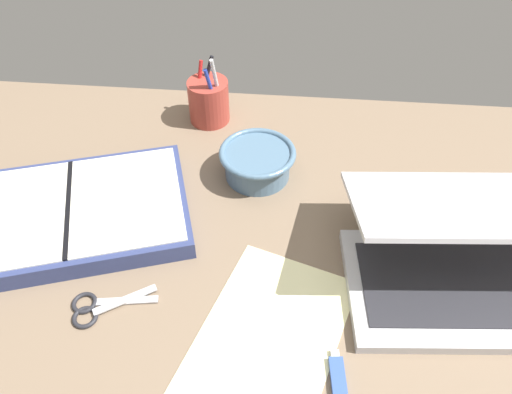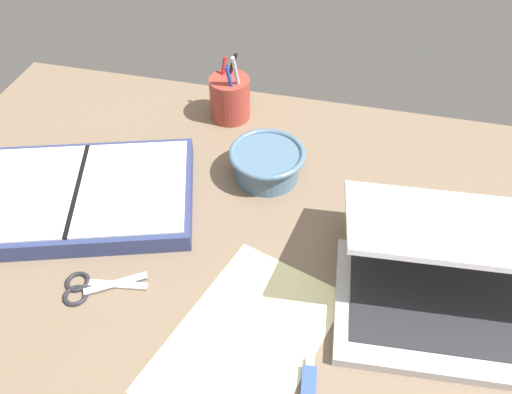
# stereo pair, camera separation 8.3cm
# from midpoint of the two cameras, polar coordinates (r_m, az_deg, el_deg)

# --- Properties ---
(desk_top) EXTENTS (1.40, 1.00, 0.02)m
(desk_top) POSITION_cam_midpoint_polar(r_m,az_deg,el_deg) (0.83, 2.82, -8.74)
(desk_top) COLOR #75604C
(desk_top) RESTS_ON ground
(laptop) EXTENTS (0.38, 0.32, 0.16)m
(laptop) POSITION_cam_midpoint_polar(r_m,az_deg,el_deg) (0.82, 25.11, -9.01)
(laptop) COLOR #B7B7BC
(laptop) RESTS_ON desk_top
(bowl) EXTENTS (0.15, 0.15, 0.06)m
(bowl) POSITION_cam_midpoint_polar(r_m,az_deg,el_deg) (0.95, 3.79, 3.88)
(bowl) COLOR slate
(bowl) RESTS_ON desk_top
(pen_cup) EXTENTS (0.09, 0.09, 0.16)m
(pen_cup) POSITION_cam_midpoint_polar(r_m,az_deg,el_deg) (1.10, -0.78, 11.19)
(pen_cup) COLOR #9E382D
(pen_cup) RESTS_ON desk_top
(planner) EXTENTS (0.47, 0.37, 0.04)m
(planner) POSITION_cam_midpoint_polar(r_m,az_deg,el_deg) (0.95, -17.14, 0.05)
(planner) COLOR navy
(planner) RESTS_ON desk_top
(scissors) EXTENTS (0.13, 0.09, 0.01)m
(scissors) POSITION_cam_midpoint_polar(r_m,az_deg,el_deg) (0.83, -16.08, -10.07)
(scissors) COLOR #B7B7BC
(scissors) RESTS_ON desk_top
(paper_sheet_front) EXTENTS (0.28, 0.35, 0.00)m
(paper_sheet_front) POSITION_cam_midpoint_polar(r_m,az_deg,el_deg) (0.76, 2.07, -16.17)
(paper_sheet_front) COLOR #F4EFB2
(paper_sheet_front) RESTS_ON desk_top
(usb_drive) EXTENTS (0.03, 0.07, 0.01)m
(usb_drive) POSITION_cam_midpoint_polar(r_m,az_deg,el_deg) (0.73, 9.51, -20.78)
(usb_drive) COLOR #33519E
(usb_drive) RESTS_ON desk_top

